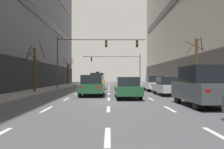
% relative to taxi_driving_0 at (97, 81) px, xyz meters
% --- Properties ---
extents(ground_plane, '(120.00, 120.00, 0.00)m').
position_rel_taxi_driving_0_xyz_m(ground_plane, '(1.45, -13.73, -1.02)').
color(ground_plane, '#515156').
extents(lane_stripe_l1_s3, '(0.16, 2.00, 0.01)m').
position_rel_taxi_driving_0_xyz_m(lane_stripe_l1_s3, '(-1.57, -16.73, -1.02)').
color(lane_stripe_l1_s3, silver).
rests_on(lane_stripe_l1_s3, ground).
extents(lane_stripe_l1_s4, '(0.16, 2.00, 0.01)m').
position_rel_taxi_driving_0_xyz_m(lane_stripe_l1_s4, '(-1.57, -11.73, -1.02)').
color(lane_stripe_l1_s4, silver).
rests_on(lane_stripe_l1_s4, ground).
extents(lane_stripe_l1_s5, '(0.16, 2.00, 0.01)m').
position_rel_taxi_driving_0_xyz_m(lane_stripe_l1_s5, '(-1.57, -6.73, -1.02)').
color(lane_stripe_l1_s5, silver).
rests_on(lane_stripe_l1_s5, ground).
extents(lane_stripe_l1_s6, '(0.16, 2.00, 0.01)m').
position_rel_taxi_driving_0_xyz_m(lane_stripe_l1_s6, '(-1.57, -1.73, -1.02)').
color(lane_stripe_l1_s6, silver).
rests_on(lane_stripe_l1_s6, ground).
extents(lane_stripe_l1_s7, '(0.16, 2.00, 0.01)m').
position_rel_taxi_driving_0_xyz_m(lane_stripe_l1_s7, '(-1.57, 3.27, -1.02)').
color(lane_stripe_l1_s7, silver).
rests_on(lane_stripe_l1_s7, ground).
extents(lane_stripe_l1_s8, '(0.16, 2.00, 0.01)m').
position_rel_taxi_driving_0_xyz_m(lane_stripe_l1_s8, '(-1.57, 8.27, -1.02)').
color(lane_stripe_l1_s8, silver).
rests_on(lane_stripe_l1_s8, ground).
extents(lane_stripe_l1_s9, '(0.16, 2.00, 0.01)m').
position_rel_taxi_driving_0_xyz_m(lane_stripe_l1_s9, '(-1.57, 13.27, -1.02)').
color(lane_stripe_l1_s9, silver).
rests_on(lane_stripe_l1_s9, ground).
extents(lane_stripe_l1_s10, '(0.16, 2.00, 0.01)m').
position_rel_taxi_driving_0_xyz_m(lane_stripe_l1_s10, '(-1.57, 18.27, -1.02)').
color(lane_stripe_l1_s10, silver).
rests_on(lane_stripe_l1_s10, ground).
extents(lane_stripe_l2_s2, '(0.16, 2.00, 0.01)m').
position_rel_taxi_driving_0_xyz_m(lane_stripe_l2_s2, '(1.45, -21.73, -1.02)').
color(lane_stripe_l2_s2, silver).
rests_on(lane_stripe_l2_s2, ground).
extents(lane_stripe_l2_s3, '(0.16, 2.00, 0.01)m').
position_rel_taxi_driving_0_xyz_m(lane_stripe_l2_s3, '(1.45, -16.73, -1.02)').
color(lane_stripe_l2_s3, silver).
rests_on(lane_stripe_l2_s3, ground).
extents(lane_stripe_l2_s4, '(0.16, 2.00, 0.01)m').
position_rel_taxi_driving_0_xyz_m(lane_stripe_l2_s4, '(1.45, -11.73, -1.02)').
color(lane_stripe_l2_s4, silver).
rests_on(lane_stripe_l2_s4, ground).
extents(lane_stripe_l2_s5, '(0.16, 2.00, 0.01)m').
position_rel_taxi_driving_0_xyz_m(lane_stripe_l2_s5, '(1.45, -6.73, -1.02)').
color(lane_stripe_l2_s5, silver).
rests_on(lane_stripe_l2_s5, ground).
extents(lane_stripe_l2_s6, '(0.16, 2.00, 0.01)m').
position_rel_taxi_driving_0_xyz_m(lane_stripe_l2_s6, '(1.45, -1.73, -1.02)').
color(lane_stripe_l2_s6, silver).
rests_on(lane_stripe_l2_s6, ground).
extents(lane_stripe_l2_s7, '(0.16, 2.00, 0.01)m').
position_rel_taxi_driving_0_xyz_m(lane_stripe_l2_s7, '(1.45, 3.27, -1.02)').
color(lane_stripe_l2_s7, silver).
rests_on(lane_stripe_l2_s7, ground).
extents(lane_stripe_l2_s8, '(0.16, 2.00, 0.01)m').
position_rel_taxi_driving_0_xyz_m(lane_stripe_l2_s8, '(1.45, 8.27, -1.02)').
color(lane_stripe_l2_s8, silver).
rests_on(lane_stripe_l2_s8, ground).
extents(lane_stripe_l2_s9, '(0.16, 2.00, 0.01)m').
position_rel_taxi_driving_0_xyz_m(lane_stripe_l2_s9, '(1.45, 13.27, -1.02)').
color(lane_stripe_l2_s9, silver).
rests_on(lane_stripe_l2_s9, ground).
extents(lane_stripe_l2_s10, '(0.16, 2.00, 0.01)m').
position_rel_taxi_driving_0_xyz_m(lane_stripe_l2_s10, '(1.45, 18.27, -1.02)').
color(lane_stripe_l2_s10, silver).
rests_on(lane_stripe_l2_s10, ground).
extents(lane_stripe_l3_s2, '(0.16, 2.00, 0.01)m').
position_rel_taxi_driving_0_xyz_m(lane_stripe_l3_s2, '(4.47, -21.73, -1.02)').
color(lane_stripe_l3_s2, silver).
rests_on(lane_stripe_l3_s2, ground).
extents(lane_stripe_l3_s3, '(0.16, 2.00, 0.01)m').
position_rel_taxi_driving_0_xyz_m(lane_stripe_l3_s3, '(4.47, -16.73, -1.02)').
color(lane_stripe_l3_s3, silver).
rests_on(lane_stripe_l3_s3, ground).
extents(lane_stripe_l3_s4, '(0.16, 2.00, 0.01)m').
position_rel_taxi_driving_0_xyz_m(lane_stripe_l3_s4, '(4.47, -11.73, -1.02)').
color(lane_stripe_l3_s4, silver).
rests_on(lane_stripe_l3_s4, ground).
extents(lane_stripe_l3_s5, '(0.16, 2.00, 0.01)m').
position_rel_taxi_driving_0_xyz_m(lane_stripe_l3_s5, '(4.47, -6.73, -1.02)').
color(lane_stripe_l3_s5, silver).
rests_on(lane_stripe_l3_s5, ground).
extents(lane_stripe_l3_s6, '(0.16, 2.00, 0.01)m').
position_rel_taxi_driving_0_xyz_m(lane_stripe_l3_s6, '(4.47, -1.73, -1.02)').
color(lane_stripe_l3_s6, silver).
rests_on(lane_stripe_l3_s6, ground).
extents(lane_stripe_l3_s7, '(0.16, 2.00, 0.01)m').
position_rel_taxi_driving_0_xyz_m(lane_stripe_l3_s7, '(4.47, 3.27, -1.02)').
color(lane_stripe_l3_s7, silver).
rests_on(lane_stripe_l3_s7, ground).
extents(lane_stripe_l3_s8, '(0.16, 2.00, 0.01)m').
position_rel_taxi_driving_0_xyz_m(lane_stripe_l3_s8, '(4.47, 8.27, -1.02)').
color(lane_stripe_l3_s8, silver).
rests_on(lane_stripe_l3_s8, ground).
extents(lane_stripe_l3_s9, '(0.16, 2.00, 0.01)m').
position_rel_taxi_driving_0_xyz_m(lane_stripe_l3_s9, '(4.47, 13.27, -1.02)').
color(lane_stripe_l3_s9, silver).
rests_on(lane_stripe_l3_s9, ground).
extents(lane_stripe_l3_s10, '(0.16, 2.00, 0.01)m').
position_rel_taxi_driving_0_xyz_m(lane_stripe_l3_s10, '(4.47, 18.27, -1.02)').
color(lane_stripe_l3_s10, silver).
rests_on(lane_stripe_l3_s10, ground).
extents(taxi_driving_0, '(1.83, 4.27, 2.23)m').
position_rel_taxi_driving_0_xyz_m(taxi_driving_0, '(0.00, 0.00, 0.00)').
color(taxi_driving_0, black).
rests_on(taxi_driving_0, ground).
extents(car_driving_1, '(1.81, 4.23, 1.58)m').
position_rel_taxi_driving_0_xyz_m(car_driving_1, '(2.82, -11.36, -0.25)').
color(car_driving_1, black).
rests_on(car_driving_1, ground).
extents(car_driving_2, '(1.97, 4.64, 1.73)m').
position_rel_taxi_driving_0_xyz_m(car_driving_2, '(0.06, -8.99, -0.17)').
color(car_driving_2, black).
rests_on(car_driving_2, ground).
extents(car_parked_1, '(1.97, 4.54, 2.18)m').
position_rel_taxi_driving_0_xyz_m(car_parked_1, '(6.43, -15.72, 0.06)').
color(car_parked_1, black).
rests_on(car_parked_1, ground).
extents(car_parked_2, '(1.84, 4.22, 1.57)m').
position_rel_taxi_driving_0_xyz_m(car_parked_2, '(6.43, -8.58, -0.25)').
color(car_parked_2, black).
rests_on(car_parked_2, ground).
extents(car_parked_3, '(1.92, 4.51, 1.69)m').
position_rel_taxi_driving_0_xyz_m(car_parked_3, '(6.43, -3.03, -0.19)').
color(car_parked_3, black).
rests_on(car_parked_3, ground).
extents(traffic_signal_0, '(11.13, 0.35, 6.42)m').
position_rel_taxi_driving_0_xyz_m(traffic_signal_0, '(-1.03, 0.24, 3.89)').
color(traffic_signal_0, '#4C4C51').
rests_on(traffic_signal_0, sidewalk_left).
extents(traffic_signal_1, '(12.02, 0.34, 6.17)m').
position_rel_taxi_driving_0_xyz_m(traffic_signal_1, '(3.94, 18.92, 3.52)').
color(traffic_signal_1, '#4C4C51').
rests_on(traffic_signal_1, sidewalk_right).
extents(street_tree_0, '(1.64, 1.79, 4.68)m').
position_rel_taxi_driving_0_xyz_m(street_tree_0, '(8.70, -9.33, 1.54)').
color(street_tree_0, '#4C3823').
rests_on(street_tree_0, sidewalk_right).
extents(street_tree_1, '(1.90, 1.90, 4.86)m').
position_rel_taxi_driving_0_xyz_m(street_tree_1, '(-5.78, 11.55, 1.35)').
color(street_tree_1, '#4C3823').
rests_on(street_tree_1, sidewalk_left).
extents(street_tree_2, '(1.62, 1.60, 4.78)m').
position_rel_taxi_driving_0_xyz_m(street_tree_2, '(-5.83, -5.84, 1.51)').
color(street_tree_2, '#4C3823').
rests_on(street_tree_2, sidewalk_left).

